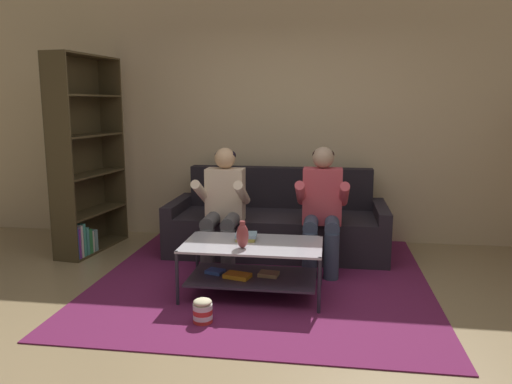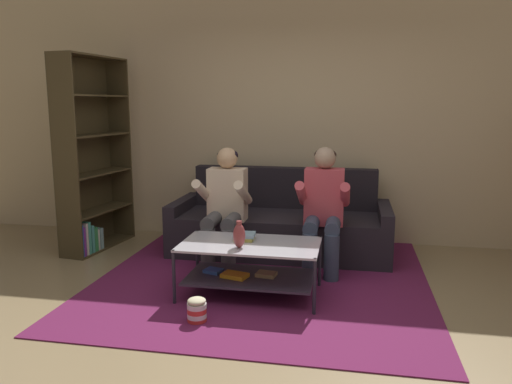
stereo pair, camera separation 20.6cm
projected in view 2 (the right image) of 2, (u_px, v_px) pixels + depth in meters
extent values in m
plane|color=#967E58|center=(259.00, 322.00, 3.74)|extent=(16.80, 16.80, 0.00)
cube|color=#D0B58C|center=(297.00, 118.00, 5.86)|extent=(8.40, 0.12, 2.90)
cube|color=black|center=(280.00, 234.00, 5.43)|extent=(2.07, 0.92, 0.44)
cube|color=black|center=(285.00, 187.00, 5.71)|extent=(2.07, 0.18, 0.46)
cube|color=black|center=(183.00, 224.00, 5.62)|extent=(0.13, 0.92, 0.56)
cube|color=black|center=(384.00, 233.00, 5.21)|extent=(0.13, 0.92, 0.56)
cylinder|color=#4F4E50|center=(208.00, 251.00, 4.79)|extent=(0.14, 0.14, 0.44)
cylinder|color=#4F4E50|center=(228.00, 252.00, 4.76)|extent=(0.14, 0.14, 0.44)
cylinder|color=#4F4E50|center=(213.00, 220.00, 4.92)|extent=(0.14, 0.42, 0.14)
cylinder|color=#4F4E50|center=(232.00, 221.00, 4.88)|extent=(0.14, 0.42, 0.14)
cube|color=beige|center=(228.00, 194.00, 5.06)|extent=(0.38, 0.22, 0.53)
cylinder|color=beige|center=(203.00, 192.00, 4.92)|extent=(0.09, 0.49, 0.31)
cylinder|color=beige|center=(243.00, 193.00, 4.84)|extent=(0.09, 0.49, 0.31)
sphere|color=tan|center=(227.00, 158.00, 5.00)|extent=(0.21, 0.21, 0.21)
ellipsoid|color=black|center=(228.00, 155.00, 5.01)|extent=(0.21, 0.21, 0.13)
cylinder|color=#394258|center=(310.00, 257.00, 4.61)|extent=(0.14, 0.14, 0.44)
cylinder|color=#394258|center=(331.00, 258.00, 4.58)|extent=(0.14, 0.14, 0.44)
cylinder|color=#394258|center=(312.00, 225.00, 4.74)|extent=(0.14, 0.42, 0.14)
cylinder|color=#394258|center=(333.00, 225.00, 4.70)|extent=(0.14, 0.42, 0.14)
cube|color=#C64652|center=(324.00, 197.00, 4.88)|extent=(0.38, 0.22, 0.55)
cylinder|color=#C64652|center=(302.00, 194.00, 4.74)|extent=(0.09, 0.49, 0.31)
cylinder|color=#C64652|center=(345.00, 195.00, 4.66)|extent=(0.09, 0.49, 0.31)
sphere|color=tan|center=(325.00, 158.00, 4.81)|extent=(0.21, 0.21, 0.21)
ellipsoid|color=black|center=(325.00, 155.00, 4.83)|extent=(0.21, 0.21, 0.13)
cube|color=#BBB7C1|center=(250.00, 244.00, 4.19)|extent=(1.16, 0.65, 0.02)
cube|color=#3A3040|center=(250.00, 277.00, 4.24)|extent=(1.07, 0.60, 0.02)
cylinder|color=#25242E|center=(174.00, 277.00, 4.04)|extent=(0.03, 0.03, 0.46)
cylinder|color=#25242E|center=(314.00, 287.00, 3.83)|extent=(0.03, 0.03, 0.46)
cylinder|color=#25242E|center=(197.00, 255.00, 4.64)|extent=(0.03, 0.03, 0.46)
cylinder|color=#25242E|center=(320.00, 262.00, 4.43)|extent=(0.03, 0.03, 0.46)
cube|color=#3556AE|center=(213.00, 271.00, 4.33)|extent=(0.18, 0.16, 0.03)
cube|color=orange|center=(235.00, 275.00, 4.21)|extent=(0.24, 0.19, 0.03)
cube|color=#97784D|center=(266.00, 274.00, 4.24)|extent=(0.18, 0.15, 0.03)
cube|color=#671C47|center=(265.00, 274.00, 4.77)|extent=(3.00, 3.25, 0.01)
cube|color=#7D4964|center=(265.00, 274.00, 4.77)|extent=(1.65, 1.79, 0.00)
ellipsoid|color=brown|center=(239.00, 236.00, 4.05)|extent=(0.10, 0.10, 0.20)
cylinder|color=brown|center=(239.00, 224.00, 4.03)|extent=(0.05, 0.05, 0.04)
cube|color=#B2B049|center=(244.00, 238.00, 4.30)|extent=(0.17, 0.18, 0.03)
cube|color=#7B9DB1|center=(244.00, 235.00, 4.30)|extent=(0.20, 0.19, 0.03)
cube|color=#423720|center=(65.00, 159.00, 5.07)|extent=(0.30, 0.06, 2.13)
cube|color=#423720|center=(120.00, 150.00, 6.00)|extent=(0.30, 0.06, 2.13)
cube|color=#423720|center=(84.00, 154.00, 5.58)|extent=(0.14, 1.01, 2.13)
cube|color=#423720|center=(100.00, 246.00, 5.72)|extent=(0.42, 1.01, 0.02)
cube|color=#423720|center=(98.00, 210.00, 5.65)|extent=(0.42, 1.01, 0.02)
cube|color=#423720|center=(96.00, 173.00, 5.57)|extent=(0.42, 1.01, 0.02)
cube|color=#423720|center=(94.00, 135.00, 5.50)|extent=(0.42, 1.01, 0.02)
cube|color=#423720|center=(91.00, 96.00, 5.43)|extent=(0.42, 1.01, 0.02)
cube|color=#423720|center=(89.00, 56.00, 5.35)|extent=(0.42, 1.01, 0.02)
cube|color=#2951AE|center=(75.00, 241.00, 5.25)|extent=(0.20, 0.05, 0.34)
cube|color=purple|center=(77.00, 242.00, 5.28)|extent=(0.21, 0.05, 0.31)
cube|color=silver|center=(77.00, 239.00, 5.33)|extent=(0.28, 0.07, 0.35)
cube|color=teal|center=(81.00, 237.00, 5.37)|extent=(0.25, 0.07, 0.35)
cube|color=teal|center=(83.00, 238.00, 5.43)|extent=(0.28, 0.07, 0.30)
cube|color=#338A4C|center=(86.00, 238.00, 5.48)|extent=(0.28, 0.09, 0.27)
cube|color=silver|center=(92.00, 239.00, 5.52)|extent=(0.20, 0.05, 0.23)
cube|color=#79A0A9|center=(94.00, 238.00, 5.57)|extent=(0.22, 0.08, 0.24)
cylinder|color=red|center=(197.00, 320.00, 3.74)|extent=(0.15, 0.15, 0.04)
cylinder|color=white|center=(197.00, 315.00, 3.73)|extent=(0.15, 0.15, 0.04)
cylinder|color=red|center=(197.00, 310.00, 3.73)|extent=(0.15, 0.15, 0.04)
cylinder|color=white|center=(197.00, 306.00, 3.72)|extent=(0.15, 0.15, 0.04)
ellipsoid|color=beige|center=(197.00, 301.00, 3.71)|extent=(0.14, 0.14, 0.05)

